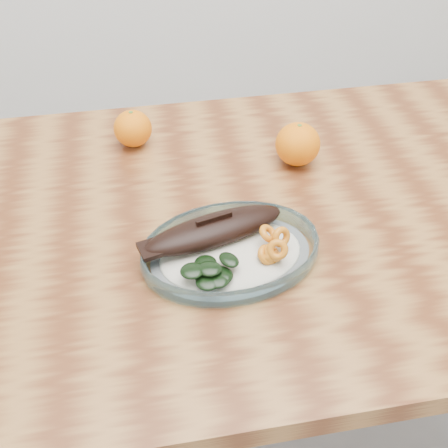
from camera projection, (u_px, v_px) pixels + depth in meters
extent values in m
plane|color=slate|center=(242.00, 431.00, 1.47)|extent=(3.00, 3.00, 0.00)
cube|color=#5E2F16|center=(251.00, 219.00, 0.99)|extent=(1.20, 0.80, 0.04)
cylinder|color=brown|center=(8.00, 271.00, 1.41)|extent=(0.06, 0.06, 0.71)
cylinder|color=brown|center=(410.00, 221.00, 1.56)|extent=(0.06, 0.06, 0.71)
ellipsoid|color=white|center=(231.00, 255.00, 0.88)|extent=(0.55, 0.42, 0.01)
torus|color=#80B6C6|center=(231.00, 251.00, 0.87)|extent=(0.56, 0.56, 0.03)
ellipsoid|color=white|center=(231.00, 247.00, 0.87)|extent=(0.49, 0.36, 0.02)
ellipsoid|color=black|center=(214.00, 222.00, 0.87)|extent=(0.24, 0.12, 0.04)
ellipsoid|color=black|center=(214.00, 226.00, 0.88)|extent=(0.21, 0.10, 0.02)
cube|color=black|center=(153.00, 241.00, 0.84)|extent=(0.05, 0.05, 0.01)
cube|color=black|center=(214.00, 213.00, 0.86)|extent=(0.06, 0.02, 0.02)
torus|color=#C1670E|center=(273.00, 246.00, 0.85)|extent=(0.04, 0.05, 0.04)
torus|color=#C1670E|center=(267.00, 247.00, 0.84)|extent=(0.05, 0.05, 0.03)
torus|color=#C1670E|center=(268.00, 246.00, 0.85)|extent=(0.04, 0.03, 0.03)
torus|color=#C1670E|center=(271.00, 246.00, 0.85)|extent=(0.03, 0.04, 0.04)
torus|color=#C1670E|center=(269.00, 226.00, 0.86)|extent=(0.03, 0.04, 0.03)
torus|color=#C1670E|center=(278.00, 242.00, 0.83)|extent=(0.04, 0.03, 0.04)
torus|color=#C1670E|center=(282.00, 229.00, 0.85)|extent=(0.04, 0.04, 0.04)
ellipsoid|color=black|center=(206.00, 269.00, 0.81)|extent=(0.05, 0.05, 0.01)
ellipsoid|color=black|center=(205.00, 256.00, 0.83)|extent=(0.04, 0.05, 0.01)
ellipsoid|color=black|center=(208.00, 274.00, 0.80)|extent=(0.04, 0.04, 0.01)
ellipsoid|color=black|center=(221.00, 267.00, 0.81)|extent=(0.05, 0.05, 0.01)
ellipsoid|color=black|center=(218.00, 271.00, 0.81)|extent=(0.04, 0.04, 0.01)
ellipsoid|color=black|center=(215.00, 266.00, 0.82)|extent=(0.04, 0.05, 0.01)
ellipsoid|color=black|center=(209.00, 261.00, 0.81)|extent=(0.04, 0.04, 0.01)
ellipsoid|color=black|center=(192.00, 263.00, 0.81)|extent=(0.04, 0.04, 0.01)
ellipsoid|color=black|center=(229.00, 252.00, 0.82)|extent=(0.04, 0.04, 0.01)
sphere|color=#FF6C05|center=(133.00, 128.00, 1.11)|extent=(0.08, 0.08, 0.08)
sphere|color=#FF6C05|center=(298.00, 144.00, 1.06)|extent=(0.08, 0.08, 0.08)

